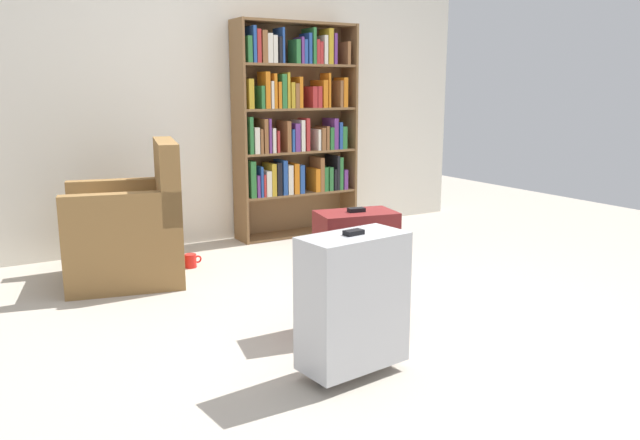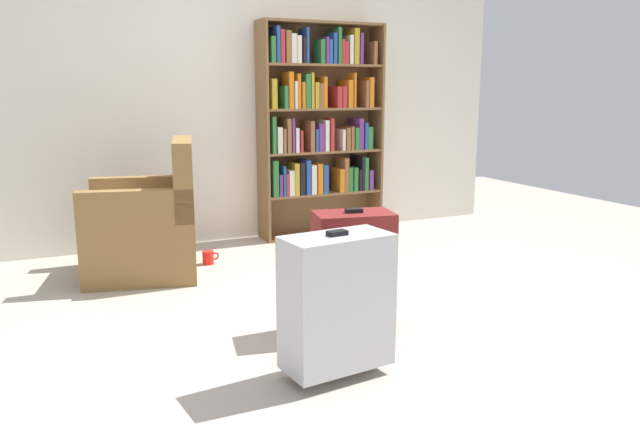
% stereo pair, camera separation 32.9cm
% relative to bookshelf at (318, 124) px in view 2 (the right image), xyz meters
% --- Properties ---
extents(ground_plane, '(8.42, 8.42, 0.00)m').
position_rel_bookshelf_xyz_m(ground_plane, '(-0.65, -1.94, -0.93)').
color(ground_plane, '#B2A899').
extents(back_wall, '(4.81, 0.10, 2.60)m').
position_rel_bookshelf_xyz_m(back_wall, '(-0.65, 0.19, 0.37)').
color(back_wall, silver).
rests_on(back_wall, ground).
extents(bookshelf, '(1.04, 0.27, 1.75)m').
position_rel_bookshelf_xyz_m(bookshelf, '(0.00, 0.00, 0.00)').
color(bookshelf, brown).
rests_on(bookshelf, ground).
extents(armchair, '(0.84, 0.84, 0.90)m').
position_rel_bookshelf_xyz_m(armchair, '(-1.51, -0.59, -0.62)').
color(armchair, olive).
rests_on(armchair, ground).
extents(mug, '(0.12, 0.08, 0.10)m').
position_rel_bookshelf_xyz_m(mug, '(-1.09, -0.52, -0.89)').
color(mug, red).
rests_on(mug, ground).
extents(suitcase_dark_red, '(0.43, 0.30, 0.64)m').
position_rel_bookshelf_xyz_m(suitcase_dark_red, '(-0.73, -2.04, -0.60)').
color(suitcase_dark_red, maroon).
rests_on(suitcase_dark_red, ground).
extents(suitcase_silver, '(0.48, 0.28, 0.65)m').
position_rel_bookshelf_xyz_m(suitcase_silver, '(-1.05, -2.49, -0.59)').
color(suitcase_silver, '#B7BABF').
rests_on(suitcase_silver, ground).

